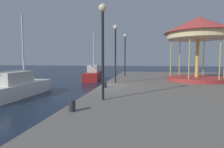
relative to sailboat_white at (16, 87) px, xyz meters
name	(u,v)px	position (x,y,z in m)	size (l,w,h in m)	color
ground_plane	(100,97)	(5.92, 0.97, -0.68)	(120.00, 120.00, 0.00)	#162338
quay_dock	(197,94)	(12.37, 0.97, -0.28)	(12.91, 29.56, 0.80)	slate
sailboat_white	(16,87)	(0.00, 0.00, 0.00)	(2.09, 6.07, 5.95)	white
sailboat_red	(93,74)	(2.63, 10.86, 0.05)	(2.45, 5.87, 6.07)	maroon
carousel	(198,33)	(13.43, 5.19, 4.15)	(5.66, 5.66, 5.42)	#B23333
lamp_post_near_edge	(103,35)	(7.09, -3.47, 3.05)	(0.36, 0.36, 4.27)	black
lamp_post_mid_promenade	(115,44)	(6.76, 2.44, 3.15)	(0.36, 0.36, 4.45)	black
lamp_post_far_end	(125,48)	(6.92, 8.36, 3.22)	(0.36, 0.36, 4.56)	black
bollard_south	(72,106)	(6.41, -5.48, 0.32)	(0.24, 0.24, 0.40)	#2D2D33
bollard_center	(105,84)	(6.42, 0.10, 0.32)	(0.24, 0.24, 0.40)	#2D2D33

